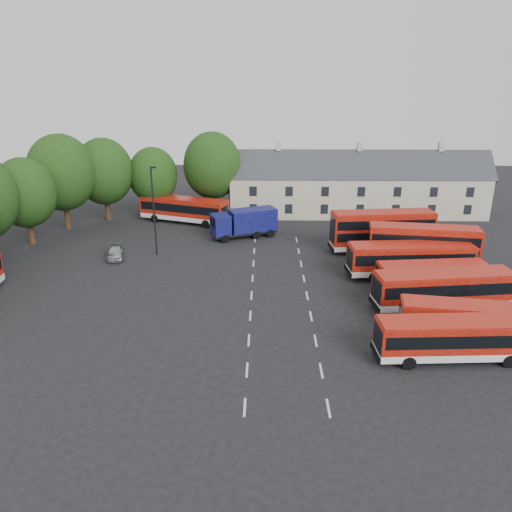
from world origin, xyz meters
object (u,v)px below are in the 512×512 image
Objects in this scene: box_truck at (245,222)px; lamppost at (154,209)px; bus_row_a at (455,336)px; bus_dd_south at (423,244)px; silver_car at (115,252)px.

box_truck is 11.84m from lamppost.
bus_row_a is at bearing -83.11° from box_truck.
lamppost is (-9.46, -6.33, 3.26)m from box_truck.
bus_dd_south is at bearing -50.51° from box_truck.
box_truck is at bearing 160.25° from bus_dd_south.
lamppost reaches higher than bus_dd_south.
lamppost is at bearing -168.82° from box_truck.
bus_dd_south is 28.22m from lamppost.
bus_dd_south is (2.94, 17.60, 0.69)m from bus_row_a.
bus_dd_south reaches higher than box_truck.
bus_row_a is at bearing -47.38° from silver_car.
bus_dd_south is at bearing -17.22° from silver_car.
bus_row_a is 31.43m from box_truck.
bus_row_a is 17.86m from bus_dd_south.
bus_dd_south is 1.13× the size of lamppost.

